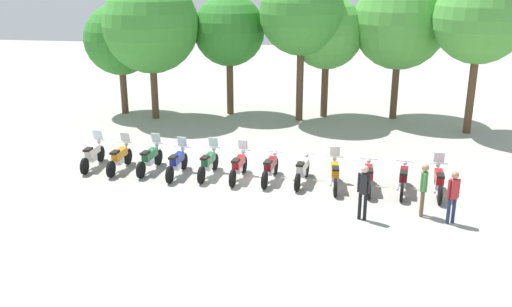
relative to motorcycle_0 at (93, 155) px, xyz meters
The scene contains 23 objects.
ground_plane 6.56m from the motorcycle_0, ahead, with size 80.00×80.00×0.00m, color #9E9B93.
motorcycle_0 is the anchor object (origin of this frame).
motorcycle_1 1.20m from the motorcycle_0, ahead, with size 0.62×2.19×1.37m.
motorcycle_2 2.38m from the motorcycle_0, ahead, with size 0.64×2.19×1.37m.
motorcycle_3 3.58m from the motorcycle_0, ahead, with size 0.62×2.19×1.37m.
motorcycle_4 4.75m from the motorcycle_0, ahead, with size 0.63×2.19×1.37m.
motorcycle_5 5.94m from the motorcycle_0, ahead, with size 0.62×2.19×1.37m.
motorcycle_6 7.13m from the motorcycle_0, ahead, with size 0.66×2.19×0.99m.
motorcycle_7 8.31m from the motorcycle_0, ahead, with size 0.68×2.18×0.99m.
motorcycle_8 9.50m from the motorcycle_0, ahead, with size 0.62×2.19×1.37m.
motorcycle_9 10.69m from the motorcycle_0, ahead, with size 0.62×2.19×0.99m.
motorcycle_10 11.88m from the motorcycle_0, ahead, with size 0.67×2.18×0.99m.
motorcycle_11 13.07m from the motorcycle_0, ahead, with size 0.62×2.19×1.37m.
person_0 12.58m from the motorcycle_0, 12.77° to the right, with size 0.24×0.40×1.73m.
person_1 10.93m from the motorcycle_0, 17.96° to the right, with size 0.41×0.29×1.79m.
person_2 13.47m from the motorcycle_0, 13.94° to the right, with size 0.40×0.29×1.70m.
tree_0 9.62m from the motorcycle_0, 103.52° to the left, with size 3.77×3.77×5.88m.
tree_1 9.01m from the motorcycle_0, 90.62° to the left, with size 4.85×4.85×7.25m.
tree_2 10.88m from the motorcycle_0, 69.04° to the left, with size 3.73×3.73×6.34m.
tree_3 12.45m from the motorcycle_0, 49.43° to the left, with size 4.21×4.21×7.56m.
tree_4 13.55m from the motorcycle_0, 48.04° to the left, with size 3.76×3.76×6.31m.
tree_5 16.36m from the motorcycle_0, 38.63° to the left, with size 4.71×4.71×7.30m.
tree_6 17.97m from the motorcycle_0, 25.58° to the left, with size 4.16×4.16×7.47m.
Camera 1 is at (3.07, -19.18, 7.38)m, focal length 39.30 mm.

